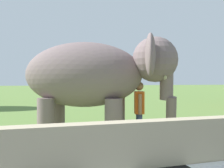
{
  "coord_description": "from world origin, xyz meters",
  "views": [
    {
      "loc": [
        -0.31,
        -0.34,
        1.67
      ],
      "look_at": [
        1.84,
        6.15,
        1.6
      ],
      "focal_mm": 44.15,
      "sensor_mm": 36.0,
      "label": 1
    }
  ],
  "objects": [
    {
      "name": "person_handler",
      "position": [
        2.64,
        6.3,
        0.93
      ],
      "size": [
        0.36,
        0.65,
        1.66
      ],
      "color": "navy",
      "rests_on": "ground_plane"
    },
    {
      "name": "barrier_parapet",
      "position": [
        2.0,
        3.91,
        0.5
      ],
      "size": [
        28.0,
        0.36,
        1.0
      ],
      "primitive_type": "cube",
      "color": "tan",
      "rests_on": "ground_plane"
    },
    {
      "name": "elephant",
      "position": [
        1.57,
        6.6,
        1.81
      ],
      "size": [
        4.02,
        3.25,
        2.81
      ],
      "color": "#746161",
      "rests_on": "ground_plane"
    }
  ]
}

